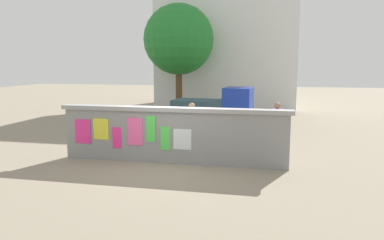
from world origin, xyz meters
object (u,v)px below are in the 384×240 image
(auto_rickshaw_truck, at_px, (217,108))
(motorcycle, at_px, (171,129))
(bicycle_near, at_px, (229,134))
(bicycle_far, at_px, (116,133))
(person_walking, at_px, (192,121))
(person_bystander, at_px, (277,121))
(tree_roadside, at_px, (179,40))

(auto_rickshaw_truck, xyz_separation_m, motorcycle, (-1.22, -3.43, -0.44))
(motorcycle, bearing_deg, bicycle_near, 0.25)
(bicycle_far, xyz_separation_m, person_walking, (2.96, -0.52, 0.62))
(person_bystander, height_order, tree_roadside, tree_roadside)
(bicycle_far, relative_size, tree_roadside, 0.26)
(bicycle_near, distance_m, tree_roadside, 10.15)
(motorcycle, relative_size, bicycle_near, 1.11)
(tree_roadside, bearing_deg, auto_rickshaw_truck, -58.68)
(auto_rickshaw_truck, height_order, person_bystander, auto_rickshaw_truck)
(auto_rickshaw_truck, distance_m, bicycle_far, 5.26)
(person_walking, distance_m, tree_roadside, 10.71)
(auto_rickshaw_truck, distance_m, bicycle_near, 3.59)
(auto_rickshaw_truck, height_order, person_walking, auto_rickshaw_truck)
(auto_rickshaw_truck, bearing_deg, person_bystander, -56.71)
(bicycle_far, bearing_deg, person_walking, -9.92)
(motorcycle, relative_size, person_bystander, 1.17)
(bicycle_far, bearing_deg, auto_rickshaw_truck, 53.59)
(person_bystander, distance_m, tree_roadside, 11.22)
(person_walking, height_order, tree_roadside, tree_roadside)
(bicycle_far, height_order, person_bystander, person_bystander)
(person_walking, xyz_separation_m, tree_roadside, (-2.91, 9.75, 3.33))
(auto_rickshaw_truck, bearing_deg, bicycle_near, -74.06)
(motorcycle, relative_size, person_walking, 1.17)
(person_bystander, bearing_deg, person_walking, -166.14)
(tree_roadside, bearing_deg, person_bystander, -57.79)
(auto_rickshaw_truck, height_order, tree_roadside, tree_roadside)
(person_walking, bearing_deg, auto_rickshaw_truck, 88.22)
(motorcycle, height_order, person_walking, person_walking)
(person_bystander, relative_size, tree_roadside, 0.25)
(motorcycle, xyz_separation_m, person_walking, (1.07, -1.31, 0.52))
(bicycle_near, bearing_deg, bicycle_far, -168.94)
(motorcycle, distance_m, bicycle_far, 2.05)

